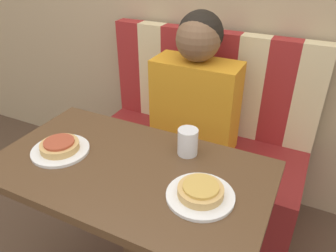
# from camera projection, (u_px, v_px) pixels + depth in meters

# --- Properties ---
(booth_seat) EXTENTS (1.20, 0.56, 0.46)m
(booth_seat) POSITION_uv_depth(u_px,v_px,m) (192.00, 176.00, 1.95)
(booth_seat) COLOR maroon
(booth_seat) RESTS_ON ground_plane
(booth_backrest) EXTENTS (1.20, 0.09, 0.58)m
(booth_backrest) POSITION_uv_depth(u_px,v_px,m) (211.00, 81.00, 1.87)
(booth_backrest) COLOR maroon
(booth_backrest) RESTS_ON booth_seat
(dining_table) EXTENTS (1.02, 0.57, 0.74)m
(dining_table) POSITION_uv_depth(u_px,v_px,m) (131.00, 191.00, 1.24)
(dining_table) COLOR brown
(dining_table) RESTS_ON ground_plane
(person) EXTENTS (0.44, 0.24, 0.72)m
(person) POSITION_uv_depth(u_px,v_px,m) (196.00, 85.00, 1.65)
(person) COLOR orange
(person) RESTS_ON booth_seat
(plate_left) EXTENTS (0.22, 0.22, 0.01)m
(plate_left) POSITION_uv_depth(u_px,v_px,m) (61.00, 150.00, 1.27)
(plate_left) COLOR white
(plate_left) RESTS_ON dining_table
(plate_right) EXTENTS (0.22, 0.22, 0.01)m
(plate_right) POSITION_uv_depth(u_px,v_px,m) (200.00, 196.00, 1.05)
(plate_right) COLOR white
(plate_right) RESTS_ON dining_table
(pizza_left) EXTENTS (0.15, 0.15, 0.04)m
(pizza_left) POSITION_uv_depth(u_px,v_px,m) (60.00, 145.00, 1.26)
(pizza_left) COLOR tan
(pizza_left) RESTS_ON plate_left
(pizza_right) EXTENTS (0.15, 0.15, 0.04)m
(pizza_right) POSITION_uv_depth(u_px,v_px,m) (201.00, 190.00, 1.04)
(pizza_right) COLOR tan
(pizza_right) RESTS_ON plate_right
(drinking_cup) EXTENTS (0.08, 0.08, 0.11)m
(drinking_cup) POSITION_uv_depth(u_px,v_px,m) (188.00, 142.00, 1.24)
(drinking_cup) COLOR silver
(drinking_cup) RESTS_ON dining_table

